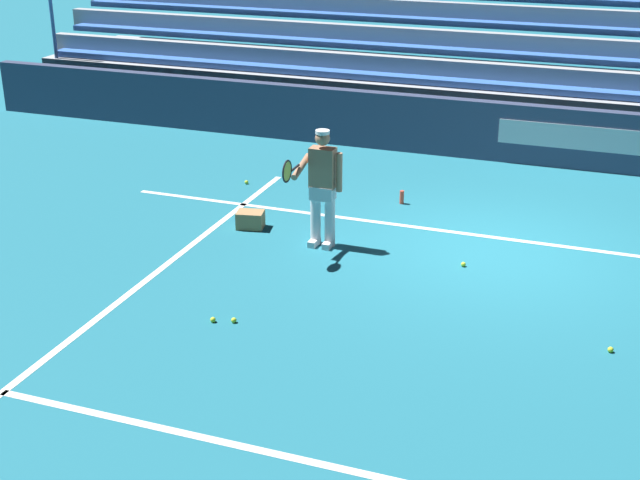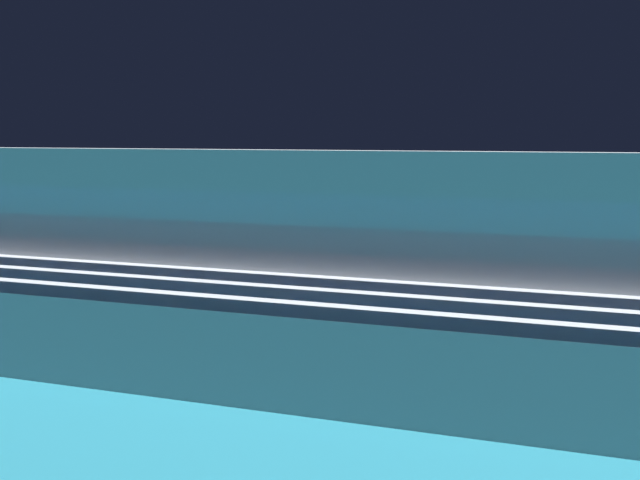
{
  "view_description": "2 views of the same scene",
  "coord_description": "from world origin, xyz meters",
  "px_view_note": "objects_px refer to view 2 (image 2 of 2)",
  "views": [
    {
      "loc": [
        -1.73,
        11.83,
        5.03
      ],
      "look_at": [
        1.93,
        1.83,
        0.6
      ],
      "focal_mm": 50.0,
      "sensor_mm": 36.0,
      "label": 1
    },
    {
      "loc": [
        6.79,
        -15.48,
        3.08
      ],
      "look_at": [
        1.32,
        0.3,
        0.68
      ],
      "focal_mm": 42.0,
      "sensor_mm": 36.0,
      "label": 2
    }
  ],
  "objects_px": {
    "tennis_ball_near_player": "(446,293)",
    "tennis_net": "(381,204)",
    "tennis_ball_stray_back": "(410,251)",
    "tennis_ball_far_left": "(401,251)",
    "tennis_ball_on_baseline": "(209,242)",
    "tennis_ball_midcourt": "(135,248)",
    "tennis_player": "(368,231)",
    "ball_box_cardboard": "(419,269)",
    "tennis_ball_by_box": "(236,248)",
    "water_bottle": "(310,280)",
    "tennis_ball_toward_net": "(283,263)"
  },
  "relations": [
    {
      "from": "tennis_ball_near_player",
      "to": "tennis_net",
      "type": "height_order",
      "value": "tennis_net"
    },
    {
      "from": "tennis_ball_near_player",
      "to": "tennis_ball_stray_back",
      "type": "bearing_deg",
      "value": 109.95
    },
    {
      "from": "tennis_ball_stray_back",
      "to": "tennis_net",
      "type": "xyz_separation_m",
      "value": [
        -2.75,
        7.65,
        0.46
      ]
    },
    {
      "from": "tennis_ball_far_left",
      "to": "tennis_ball_on_baseline",
      "type": "distance_m",
      "value": 5.52
    },
    {
      "from": "tennis_ball_far_left",
      "to": "tennis_net",
      "type": "xyz_separation_m",
      "value": [
        -2.51,
        7.72,
        0.46
      ]
    },
    {
      "from": "tennis_ball_midcourt",
      "to": "tennis_player",
      "type": "bearing_deg",
      "value": -6.76
    },
    {
      "from": "tennis_ball_on_baseline",
      "to": "tennis_net",
      "type": "bearing_deg",
      "value": 68.84
    },
    {
      "from": "tennis_ball_midcourt",
      "to": "tennis_ball_far_left",
      "type": "xyz_separation_m",
      "value": [
        6.79,
        1.83,
        0.0
      ]
    },
    {
      "from": "ball_box_cardboard",
      "to": "tennis_ball_by_box",
      "type": "relative_size",
      "value": 6.06
    },
    {
      "from": "tennis_ball_far_left",
      "to": "tennis_ball_on_baseline",
      "type": "height_order",
      "value": "same"
    },
    {
      "from": "water_bottle",
      "to": "tennis_ball_far_left",
      "type": "bearing_deg",
      "value": 80.31
    },
    {
      "from": "tennis_ball_far_left",
      "to": "tennis_ball_on_baseline",
      "type": "xyz_separation_m",
      "value": [
        -5.52,
        -0.06,
        0.0
      ]
    },
    {
      "from": "ball_box_cardboard",
      "to": "tennis_ball_near_player",
      "type": "bearing_deg",
      "value": -63.78
    },
    {
      "from": "ball_box_cardboard",
      "to": "tennis_ball_midcourt",
      "type": "relative_size",
      "value": 6.06
    },
    {
      "from": "tennis_ball_midcourt",
      "to": "water_bottle",
      "type": "height_order",
      "value": "water_bottle"
    },
    {
      "from": "tennis_ball_near_player",
      "to": "tennis_ball_on_baseline",
      "type": "xyz_separation_m",
      "value": [
        -7.5,
        4.66,
        0.0
      ]
    },
    {
      "from": "tennis_ball_on_baseline",
      "to": "tennis_ball_toward_net",
      "type": "height_order",
      "value": "same"
    },
    {
      "from": "tennis_ball_toward_net",
      "to": "tennis_player",
      "type": "bearing_deg",
      "value": -1.11
    },
    {
      "from": "tennis_net",
      "to": "tennis_ball_near_player",
      "type": "bearing_deg",
      "value": -70.16
    },
    {
      "from": "water_bottle",
      "to": "tennis_ball_midcourt",
      "type": "bearing_deg",
      "value": 154.41
    },
    {
      "from": "tennis_ball_on_baseline",
      "to": "tennis_ball_by_box",
      "type": "height_order",
      "value": "same"
    },
    {
      "from": "tennis_ball_by_box",
      "to": "water_bottle",
      "type": "distance_m",
      "value": 5.22
    },
    {
      "from": "tennis_ball_stray_back",
      "to": "tennis_ball_far_left",
      "type": "bearing_deg",
      "value": -162.84
    },
    {
      "from": "tennis_ball_by_box",
      "to": "tennis_ball_toward_net",
      "type": "bearing_deg",
      "value": -40.74
    },
    {
      "from": "tennis_ball_by_box",
      "to": "tennis_ball_stray_back",
      "type": "bearing_deg",
      "value": 11.12
    },
    {
      "from": "ball_box_cardboard",
      "to": "tennis_ball_stray_back",
      "type": "xyz_separation_m",
      "value": [
        -0.83,
        2.96,
        -0.1
      ]
    },
    {
      "from": "tennis_ball_toward_net",
      "to": "tennis_ball_stray_back",
      "type": "bearing_deg",
      "value": 46.66
    },
    {
      "from": "water_bottle",
      "to": "tennis_net",
      "type": "bearing_deg",
      "value": 97.82
    },
    {
      "from": "tennis_ball_on_baseline",
      "to": "tennis_ball_near_player",
      "type": "bearing_deg",
      "value": -31.86
    },
    {
      "from": "tennis_ball_midcourt",
      "to": "tennis_ball_stray_back",
      "type": "bearing_deg",
      "value": 15.15
    },
    {
      "from": "tennis_ball_near_player",
      "to": "tennis_ball_far_left",
      "type": "xyz_separation_m",
      "value": [
        -1.98,
        4.72,
        0.0
      ]
    },
    {
      "from": "tennis_ball_by_box",
      "to": "tennis_net",
      "type": "height_order",
      "value": "tennis_net"
    },
    {
      "from": "tennis_player",
      "to": "tennis_ball_on_baseline",
      "type": "distance_m",
      "value": 5.99
    },
    {
      "from": "ball_box_cardboard",
      "to": "tennis_ball_midcourt",
      "type": "distance_m",
      "value": 7.94
    },
    {
      "from": "water_bottle",
      "to": "tennis_net",
      "type": "height_order",
      "value": "tennis_net"
    },
    {
      "from": "tennis_net",
      "to": "tennis_ball_midcourt",
      "type": "bearing_deg",
      "value": -114.16
    },
    {
      "from": "tennis_player",
      "to": "tennis_ball_near_player",
      "type": "height_order",
      "value": "tennis_player"
    },
    {
      "from": "ball_box_cardboard",
      "to": "tennis_ball_far_left",
      "type": "distance_m",
      "value": 3.08
    },
    {
      "from": "ball_box_cardboard",
      "to": "tennis_net",
      "type": "xyz_separation_m",
      "value": [
        -3.58,
        10.6,
        0.36
      ]
    },
    {
      "from": "tennis_player",
      "to": "tennis_ball_near_player",
      "type": "xyz_separation_m",
      "value": [
        2.15,
        -2.11,
        -0.86
      ]
    },
    {
      "from": "tennis_player",
      "to": "tennis_ball_by_box",
      "type": "bearing_deg",
      "value": 156.47
    },
    {
      "from": "tennis_ball_near_player",
      "to": "tennis_net",
      "type": "relative_size",
      "value": 0.01
    },
    {
      "from": "water_bottle",
      "to": "tennis_ball_on_baseline",
      "type": "bearing_deg",
      "value": 135.5
    },
    {
      "from": "tennis_ball_by_box",
      "to": "tennis_ball_toward_net",
      "type": "xyz_separation_m",
      "value": [
        2.04,
        -1.76,
        0.0
      ]
    },
    {
      "from": "water_bottle",
      "to": "ball_box_cardboard",
      "type": "bearing_deg",
      "value": 44.05
    },
    {
      "from": "tennis_net",
      "to": "tennis_ball_far_left",
      "type": "bearing_deg",
      "value": -72.01
    },
    {
      "from": "tennis_ball_far_left",
      "to": "tennis_ball_stray_back",
      "type": "xyz_separation_m",
      "value": [
        0.24,
        0.07,
        0.0
      ]
    },
    {
      "from": "tennis_player",
      "to": "tennis_ball_far_left",
      "type": "height_order",
      "value": "tennis_player"
    },
    {
      "from": "ball_box_cardboard",
      "to": "tennis_ball_on_baseline",
      "type": "height_order",
      "value": "ball_box_cardboard"
    },
    {
      "from": "tennis_ball_by_box",
      "to": "tennis_net",
      "type": "bearing_deg",
      "value": 78.16
    }
  ]
}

